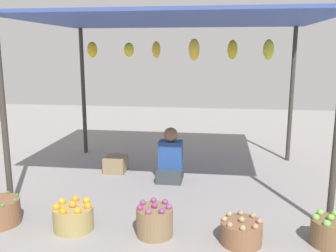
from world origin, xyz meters
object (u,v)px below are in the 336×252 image
Objects in this scene: basket_green_apples at (330,232)px; basket_oranges at (73,217)px; basket_potatoes at (241,232)px; vendor_person at (170,160)px; wooden_crate_near_vendor at (116,164)px; basket_purple_onions at (154,221)px.

basket_oranges is at bearing -179.33° from basket_green_apples.
basket_oranges is 1.76m from basket_potatoes.
basket_oranges is at bearing 178.35° from basket_potatoes.
vendor_person is 2.16× the size of basket_green_apples.
basket_potatoes is 1.17× the size of wooden_crate_near_vendor.
vendor_person is at bearing 64.04° from basket_oranges.
basket_potatoes is at bearing -2.69° from basket_purple_onions.
basket_potatoes is 1.13× the size of basket_green_apples.
vendor_person is at bearing 118.39° from basket_potatoes.
vendor_person reaches higher than basket_purple_onions.
wooden_crate_near_vendor is (-1.84, 1.97, 0.00)m from basket_potatoes.
vendor_person reaches higher than wooden_crate_near_vendor.
basket_potatoes is at bearing -174.56° from basket_green_apples.
vendor_person is 2.22× the size of wooden_crate_near_vendor.
basket_green_apples reaches higher than basket_oranges.
vendor_person is 0.95m from wooden_crate_near_vendor.
wooden_crate_near_vendor is at bearing 132.95° from basket_potatoes.
basket_potatoes is at bearing -47.05° from wooden_crate_near_vendor.
wooden_crate_near_vendor is at bearing 165.05° from vendor_person.
wooden_crate_near_vendor is at bearing 116.40° from basket_purple_onions.
basket_potatoes is (0.88, -0.04, -0.04)m from basket_purple_onions.
vendor_person reaches higher than basket_oranges.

